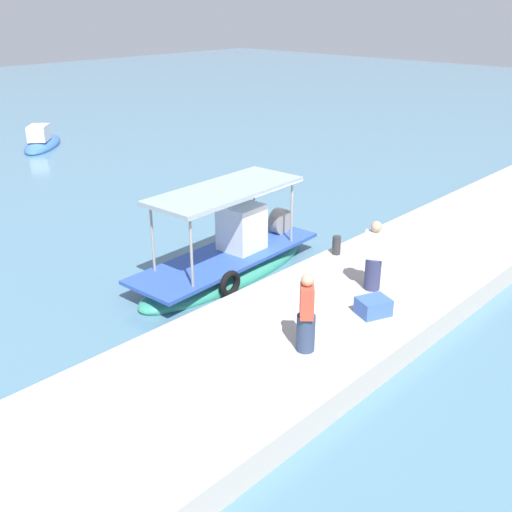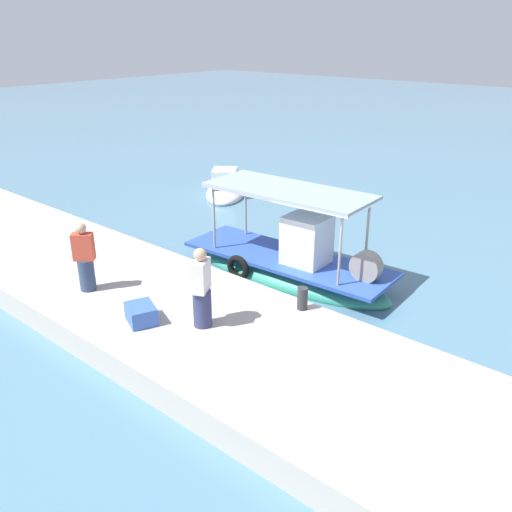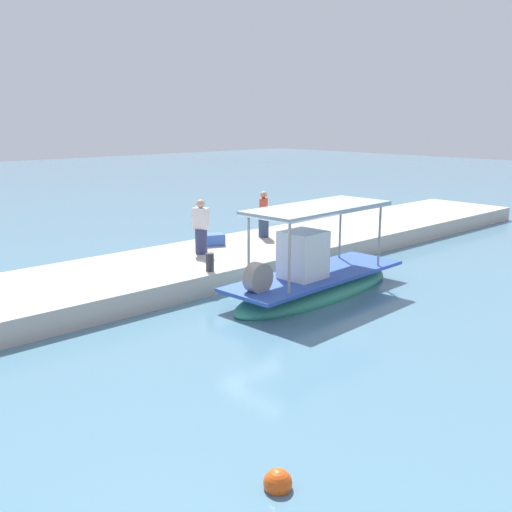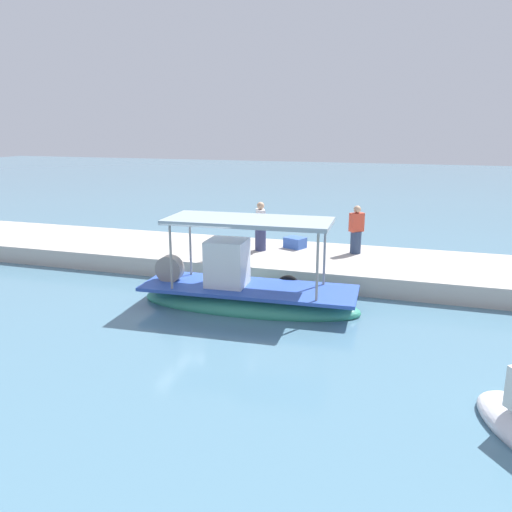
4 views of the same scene
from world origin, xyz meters
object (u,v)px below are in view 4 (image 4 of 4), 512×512
mooring_bollard (209,253)px  fisherman_near_bollard (261,229)px  fisherman_by_crate (356,232)px  main_fishing_boat (245,292)px  cargo_crate (295,243)px

mooring_bollard → fisherman_near_bollard: bearing=-121.3°
fisherman_near_bollard → mooring_bollard: size_ratio=3.37×
fisherman_by_crate → mooring_bollard: (4.58, 2.57, -0.51)m
main_fishing_boat → mooring_bollard: 3.07m
fisherman_near_bollard → cargo_crate: (-1.12, -0.77, -0.61)m
fisherman_near_bollard → cargo_crate: fisherman_near_bollard is taller
fisherman_near_bollard → main_fishing_boat: bearing=101.3°
mooring_bollard → cargo_crate: bearing=-130.2°
fisherman_by_crate → mooring_bollard: size_ratio=3.24×
main_fishing_boat → cargo_crate: 5.01m
main_fishing_boat → cargo_crate: main_fishing_boat is taller
main_fishing_boat → fisherman_by_crate: (-2.53, -4.81, 0.98)m
fisherman_by_crate → mooring_bollard: 5.27m
fisherman_by_crate → cargo_crate: fisherman_by_crate is taller
main_fishing_boat → fisherman_near_bollard: size_ratio=3.63×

